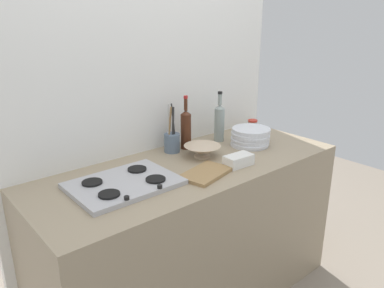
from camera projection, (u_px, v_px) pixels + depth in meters
The scene contains 11 objects.
counter_block at pixel (192, 235), 2.24m from camera, with size 1.80×0.70×0.90m, color tan.
backsplash_panel at pixel (151, 103), 2.27m from camera, with size 1.90×0.06×2.37m, color white.
stovetop_hob at pixel (124, 184), 1.82m from camera, with size 0.50×0.37×0.04m.
plate_stack at pixel (250, 137), 2.38m from camera, with size 0.25×0.25×0.11m.
wine_bottle_leftmost at pixel (186, 129), 2.31m from camera, with size 0.06×0.06×0.33m.
wine_bottle_mid_left at pixel (219, 122), 2.45m from camera, with size 0.06×0.06×0.33m.
mixing_bowl at pixel (202, 151), 2.19m from camera, with size 0.22×0.22×0.07m.
butter_dish at pixel (239, 160), 2.07m from camera, with size 0.16×0.09×0.06m, color white.
utensil_crock at pixel (172, 141), 2.26m from camera, with size 0.10×0.10×0.30m.
condiment_jar_front at pixel (252, 126), 2.65m from camera, with size 0.07×0.07×0.09m.
cutting_board at pixel (206, 173), 1.95m from camera, with size 0.28×0.17×0.02m, color #9E7A4C.
Camera 1 is at (-1.26, -1.48, 1.68)m, focal length 35.34 mm.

